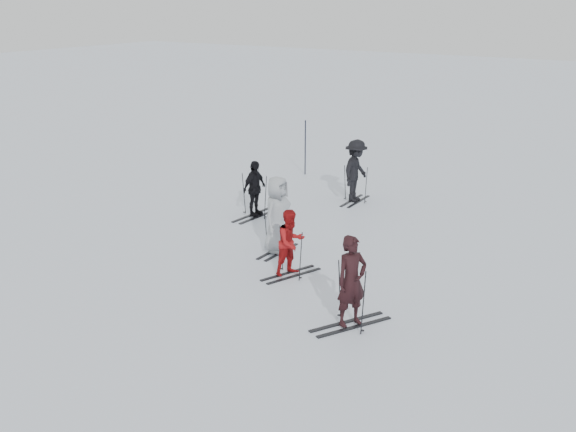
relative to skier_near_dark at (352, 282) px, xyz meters
The scene contains 12 objects.
ground 3.73m from the skier_near_dark, 152.36° to the left, with size 120.00×120.00×0.00m, color silver.
skier_near_dark is the anchor object (origin of this frame).
skier_red 2.87m from the skier_near_dark, 146.91° to the left, with size 0.75×0.58×1.54m, color maroon.
skier_grey 4.43m from the skier_near_dark, 142.66° to the left, with size 0.94×0.61×1.92m, color #9CA1A5.
skier_uphill_left 7.52m from the skier_near_dark, 140.00° to the left, with size 0.95×0.39×1.62m, color black.
skier_uphill_far 8.79m from the skier_near_dark, 117.40° to the left, with size 1.24×0.71×1.92m, color black.
skis_near_dark 0.26m from the skier_near_dark, ahead, with size 0.94×1.78×1.30m, color black, non-canonical shape.
skis_red 2.88m from the skier_near_dark, 146.91° to the left, with size 0.84×1.59×1.16m, color black, non-canonical shape.
skis_grey 4.45m from the skier_near_dark, 142.66° to the left, with size 0.81×1.53×1.12m, color black, non-canonical shape.
skis_uphill_left 7.52m from the skier_near_dark, 140.00° to the left, with size 0.94×1.77×1.29m, color black, non-canonical shape.
skis_uphill_far 8.79m from the skier_near_dark, 117.40° to the left, with size 0.84×1.60×1.16m, color black, non-canonical shape.
piste_marker 12.28m from the skier_near_dark, 125.92° to the left, with size 0.04×0.04×1.95m, color black.
Camera 1 is at (9.19, -13.12, 6.24)m, focal length 45.00 mm.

